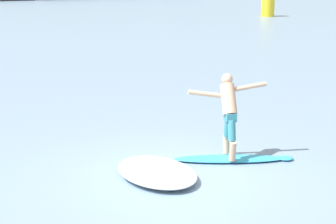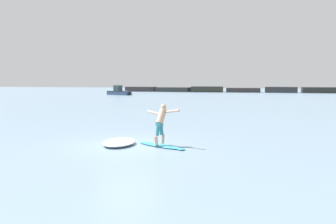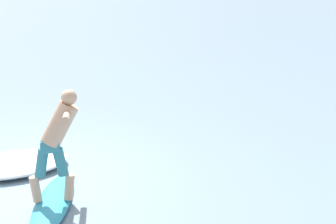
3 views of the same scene
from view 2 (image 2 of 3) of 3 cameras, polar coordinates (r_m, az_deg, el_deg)
ground_plane at (r=13.49m, az=-7.28°, el=-5.76°), size 200.00×200.00×0.00m
rock_jetty_breakwater at (r=74.38m, az=16.41°, el=3.74°), size 62.93×4.90×5.62m
surfboard at (r=13.15m, az=-1.36°, el=-5.84°), size 2.28×1.43×0.21m
surfer at (r=13.12m, az=-1.21°, el=-1.50°), size 1.51×0.87×1.61m
fishing_boat_near_jetty at (r=59.96m, az=-8.65°, el=3.48°), size 5.50×2.89×2.65m
wave_foam_at_tail at (r=13.58m, az=-8.50°, el=-5.24°), size 1.35×1.89×0.22m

